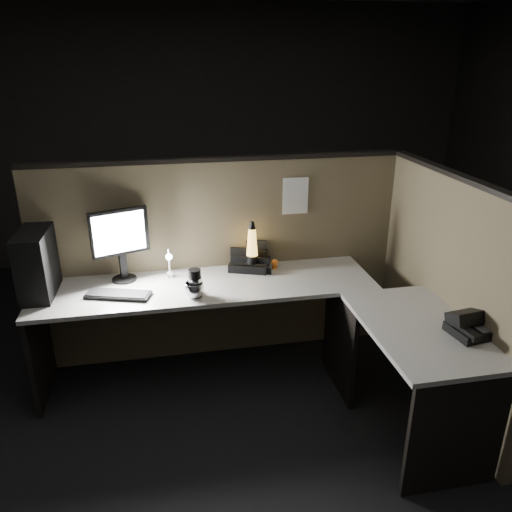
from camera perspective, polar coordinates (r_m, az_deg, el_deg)
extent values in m
plane|color=black|center=(3.33, -1.39, -18.91)|extent=(6.00, 6.00, 0.00)
plane|color=#282623|center=(5.56, -6.92, 13.27)|extent=(6.00, 0.00, 6.00)
cube|color=brown|center=(3.72, -3.92, -0.64)|extent=(2.66, 0.06, 1.50)
cube|color=brown|center=(3.43, 20.73, -4.21)|extent=(0.06, 1.66, 1.50)
cube|color=beige|center=(3.42, -5.69, -3.45)|extent=(2.30, 0.60, 0.03)
cube|color=beige|center=(3.06, 18.15, -7.86)|extent=(0.60, 1.00, 0.03)
cube|color=black|center=(3.69, -23.45, -9.76)|extent=(0.03, 0.55, 0.70)
cube|color=black|center=(2.93, 21.89, -18.57)|extent=(0.55, 0.03, 0.70)
cube|color=black|center=(3.52, 9.51, -9.70)|extent=(0.03, 0.55, 0.70)
cube|color=black|center=(3.48, -23.77, -0.78)|extent=(0.19, 0.41, 0.43)
cylinder|color=black|center=(3.58, -14.80, -2.55)|extent=(0.17, 0.17, 0.01)
cube|color=black|center=(3.56, -14.94, -0.95)|extent=(0.06, 0.05, 0.19)
cube|color=black|center=(3.47, -15.33, 2.64)|extent=(0.38, 0.16, 0.32)
cube|color=white|center=(3.45, -15.34, 2.53)|extent=(0.33, 0.12, 0.27)
cube|color=black|center=(3.35, -15.47, -4.29)|extent=(0.44, 0.26, 0.02)
ellipsoid|color=black|center=(3.30, -6.98, -3.89)|extent=(0.10, 0.09, 0.03)
cube|color=white|center=(3.56, -9.79, -2.11)|extent=(0.04, 0.05, 0.03)
cylinder|color=white|center=(3.52, -9.90, -0.59)|extent=(0.01, 0.01, 0.18)
cylinder|color=white|center=(3.43, -9.96, 0.39)|extent=(0.01, 0.12, 0.01)
sphere|color=white|center=(3.37, -9.92, -0.11)|extent=(0.04, 0.04, 0.04)
cube|color=black|center=(3.65, -0.73, -0.95)|extent=(0.34, 0.32, 0.06)
cube|color=black|center=(3.60, -0.62, -0.54)|extent=(0.26, 0.11, 0.10)
cube|color=black|center=(3.69, -0.97, 0.80)|extent=(0.26, 0.11, 0.19)
cone|color=black|center=(3.60, -0.45, -0.75)|extent=(0.10, 0.10, 0.12)
cone|color=gold|center=(3.54, -0.46, 1.61)|extent=(0.08, 0.08, 0.20)
sphere|color=#995716|center=(3.56, -0.46, 0.66)|extent=(0.04, 0.04, 0.04)
sphere|color=#995716|center=(3.54, -0.46, 1.74)|extent=(0.03, 0.03, 0.03)
cone|color=black|center=(3.50, -0.46, 3.54)|extent=(0.05, 0.05, 0.05)
cylinder|color=black|center=(3.22, -6.96, -3.09)|extent=(0.08, 0.08, 0.19)
imported|color=silver|center=(3.23, -7.07, -3.87)|extent=(0.16, 0.16, 0.10)
sphere|color=orange|center=(3.63, 2.17, -0.78)|extent=(0.05, 0.05, 0.05)
cube|color=white|center=(3.63, 4.53, 6.86)|extent=(0.19, 0.00, 0.27)
cube|color=black|center=(3.06, 23.44, -7.77)|extent=(0.26, 0.24, 0.05)
cube|color=black|center=(3.06, 23.20, -6.41)|extent=(0.25, 0.17, 0.11)
cube|color=black|center=(2.97, 22.91, -7.92)|extent=(0.07, 0.18, 0.04)
cube|color=#3F3F42|center=(3.05, 24.64, -7.43)|extent=(0.12, 0.12, 0.00)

